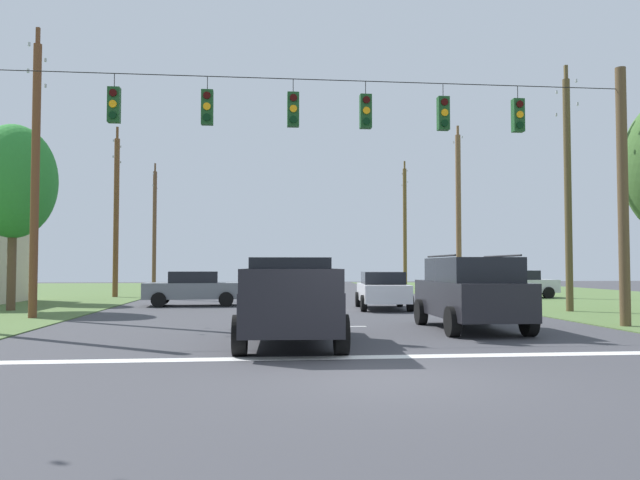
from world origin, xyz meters
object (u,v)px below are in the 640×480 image
at_px(suv_black, 470,291).
at_px(tree_roadside_far_right, 13,182).
at_px(overhead_signal_span, 322,171).
at_px(distant_car_crossing_white, 383,290).
at_px(tree_roadside_right, 14,180).
at_px(utility_pole_distant_right, 116,213).
at_px(utility_pole_distant_left, 154,227).
at_px(utility_pole_mid_right, 568,187).
at_px(utility_pole_near_left, 405,225).
at_px(utility_pole_far_right, 458,213).
at_px(utility_pole_far_left, 35,171).
at_px(distant_car_far_parked, 194,288).
at_px(pickup_truck, 290,301).
at_px(distant_car_oncoming, 516,284).

relative_size(suv_black, tree_roadside_far_right, 0.66).
relative_size(overhead_signal_span, distant_car_crossing_white, 4.05).
xyz_separation_m(overhead_signal_span, tree_roadside_right, (-13.60, 14.41, 1.59)).
relative_size(utility_pole_distant_right, utility_pole_distant_left, 1.00).
height_order(overhead_signal_span, utility_pole_mid_right, utility_pole_mid_right).
distance_m(utility_pole_mid_right, utility_pole_distant_right, 23.75).
bearing_deg(utility_pole_near_left, utility_pole_far_right, -89.13).
relative_size(utility_pole_mid_right, utility_pole_far_left, 0.97).
xyz_separation_m(utility_pole_far_right, utility_pole_distant_right, (-19.70, 0.54, -0.12)).
height_order(suv_black, utility_pole_distant_right, utility_pole_distant_right).
bearing_deg(utility_pole_distant_left, tree_roadside_far_right, -94.51).
bearing_deg(distant_car_far_parked, suv_black, -52.66).
height_order(pickup_truck, utility_pole_distant_left, utility_pole_distant_left).
relative_size(utility_pole_far_right, utility_pole_distant_right, 1.04).
relative_size(tree_roadside_right, tree_roadside_far_right, 1.12).
xyz_separation_m(distant_car_far_parked, tree_roadside_right, (-9.02, 3.45, 5.19)).
bearing_deg(utility_pole_mid_right, utility_pole_far_right, 90.72).
height_order(distant_car_crossing_white, utility_pole_distant_left, utility_pole_distant_left).
bearing_deg(pickup_truck, utility_pole_far_left, 138.04).
bearing_deg(utility_pole_far_right, distant_car_far_parked, -153.48).
bearing_deg(distant_car_far_parked, distant_car_oncoming, 15.48).
distance_m(utility_pole_distant_right, utility_pole_distant_left, 12.13).
xyz_separation_m(utility_pole_far_left, utility_pole_distant_right, (-0.47, 14.11, -0.18)).
bearing_deg(distant_car_crossing_white, suv_black, -85.18).
bearing_deg(utility_pole_far_left, utility_pole_far_right, 35.21).
bearing_deg(suv_black, utility_pole_distant_right, 125.73).
relative_size(utility_pole_far_right, utility_pole_far_left, 1.02).
bearing_deg(suv_black, utility_pole_distant_left, 113.54).
bearing_deg(utility_pole_near_left, utility_pole_distant_left, 179.30).
relative_size(utility_pole_distant_left, tree_roadside_right, 1.16).
height_order(suv_black, utility_pole_near_left, utility_pole_near_left).
bearing_deg(utility_pole_distant_right, utility_pole_near_left, 31.36).
bearing_deg(utility_pole_distant_left, utility_pole_far_left, -89.29).
height_order(utility_pole_near_left, utility_pole_distant_right, utility_pole_near_left).
bearing_deg(distant_car_oncoming, utility_pole_mid_right, -102.21).
relative_size(utility_pole_mid_right, utility_pole_distant_right, 0.99).
bearing_deg(distant_car_oncoming, utility_pole_far_left, -153.00).
distance_m(utility_pole_far_right, utility_pole_near_left, 12.43).
bearing_deg(utility_pole_distant_right, pickup_truck, -68.02).
relative_size(distant_car_oncoming, utility_pole_mid_right, 0.46).
bearing_deg(utility_pole_mid_right, distant_car_oncoming, 77.79).
relative_size(distant_car_crossing_white, tree_roadside_right, 0.54).
height_order(pickup_truck, tree_roadside_right, tree_roadside_right).
relative_size(suv_black, distant_car_oncoming, 1.09).
bearing_deg(utility_pole_far_right, utility_pole_mid_right, -89.28).
bearing_deg(utility_pole_mid_right, utility_pole_distant_right, 146.71).
height_order(utility_pole_far_right, utility_pole_near_left, utility_pole_near_left).
bearing_deg(utility_pole_distant_left, utility_pole_far_right, -32.93).
bearing_deg(distant_car_crossing_white, utility_pole_far_right, 56.82).
distance_m(pickup_truck, distant_car_crossing_white, 11.64).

